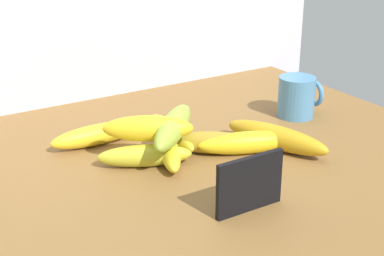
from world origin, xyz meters
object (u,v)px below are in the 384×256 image
at_px(banana_3, 276,137).
at_px(banana_5, 97,135).
at_px(banana_2, 145,156).
at_px(banana_4, 171,132).
at_px(banana_1, 213,143).
at_px(coffee_mug, 297,97).
at_px(banana_7, 145,129).
at_px(chalkboard_sign, 249,186).
at_px(banana_6, 246,143).
at_px(banana_0, 169,151).
at_px(banana_8, 173,127).

relative_size(banana_3, banana_5, 1.19).
bearing_deg(banana_3, banana_5, 145.26).
height_order(banana_2, banana_4, banana_2).
bearing_deg(banana_3, banana_1, 158.72).
distance_m(coffee_mug, banana_7, 0.36).
relative_size(coffee_mug, banana_7, 0.59).
xyz_separation_m(coffee_mug, banana_4, (-0.28, 0.02, -0.02)).
xyz_separation_m(chalkboard_sign, coffee_mug, (0.31, 0.25, 0.00)).
bearing_deg(banana_6, banana_5, 140.26).
xyz_separation_m(chalkboard_sign, banana_7, (-0.05, 0.22, 0.02)).
bearing_deg(banana_2, banana_5, 104.90).
height_order(banana_0, banana_4, same).
xyz_separation_m(banana_4, banana_5, (-0.12, 0.06, 0.00)).
distance_m(banana_6, banana_8, 0.13).
bearing_deg(banana_4, coffee_mug, -4.49).
relative_size(chalkboard_sign, banana_6, 0.64).
xyz_separation_m(banana_2, banana_6, (0.17, -0.05, 0.00)).
bearing_deg(banana_5, banana_8, -51.77).
bearing_deg(banana_4, banana_3, -42.06).
bearing_deg(banana_1, banana_3, -21.28).
distance_m(banana_5, banana_6, 0.27).
xyz_separation_m(chalkboard_sign, banana_5, (-0.09, 0.33, -0.02)).
distance_m(banana_3, banana_6, 0.06).
xyz_separation_m(banana_0, banana_2, (-0.05, 0.00, 0.00)).
height_order(banana_5, banana_8, banana_8).
bearing_deg(banana_1, banana_7, 164.43).
distance_m(coffee_mug, banana_8, 0.32).
height_order(coffee_mug, banana_2, coffee_mug).
bearing_deg(banana_8, banana_6, -25.51).
relative_size(chalkboard_sign, banana_4, 0.61).
bearing_deg(banana_1, banana_6, -31.64).
height_order(banana_0, banana_7, banana_7).
relative_size(banana_4, banana_8, 0.93).
bearing_deg(banana_7, banana_8, -8.70).
relative_size(banana_2, banana_4, 0.88).
height_order(banana_4, banana_6, banana_6).
height_order(banana_4, banana_5, banana_5).
bearing_deg(banana_0, banana_5, 122.31).
distance_m(banana_2, banana_6, 0.18).
bearing_deg(banana_7, banana_3, -18.36).
height_order(coffee_mug, banana_1, coffee_mug).
bearing_deg(banana_3, coffee_mug, 36.63).
relative_size(chalkboard_sign, banana_0, 0.70).
bearing_deg(coffee_mug, banana_5, 169.07).
relative_size(banana_3, banana_6, 1.19).
distance_m(banana_4, banana_8, 0.08).
bearing_deg(chalkboard_sign, banana_4, 83.59).
relative_size(banana_0, banana_8, 0.81).
distance_m(banana_1, banana_6, 0.06).
xyz_separation_m(banana_3, banana_6, (-0.06, 0.01, -0.00)).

